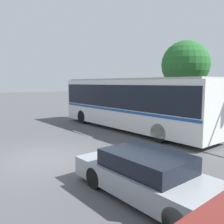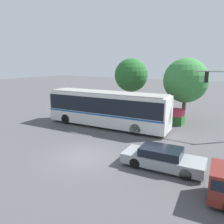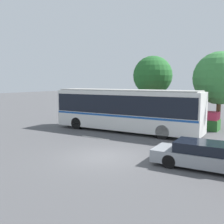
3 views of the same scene
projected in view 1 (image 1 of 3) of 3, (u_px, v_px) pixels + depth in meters
The scene contains 8 objects.
ground_plane at pixel (45, 158), 9.70m from camera, with size 140.00×140.00×0.00m, color #4C4C4F.
city_bus at pixel (130, 101), 15.36m from camera, with size 12.02×3.16×3.34m.
sedan_foreground at pixel (149, 176), 6.32m from camera, with size 4.76×2.08×1.22m.
flowering_hedge at pixel (207, 118), 15.71m from camera, with size 6.63×1.39×1.52m.
street_tree_left at pixel (185, 65), 19.48m from camera, with size 3.92×3.92×6.51m.
lane_stripe_near at pixel (172, 171), 8.23m from camera, with size 2.40×0.16×0.01m, color silver.
lane_stripe_mid at pixel (212, 180), 7.47m from camera, with size 2.40×0.16×0.01m, color silver.
lane_stripe_far at pixel (82, 134), 14.25m from camera, with size 2.40×0.16×0.01m, color silver.
Camera 1 is at (9.23, -3.25, 3.08)m, focal length 37.94 mm.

